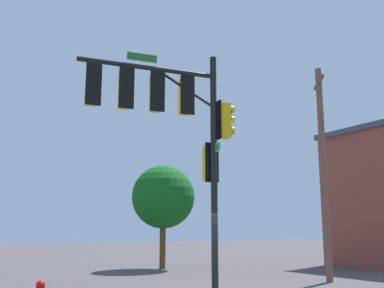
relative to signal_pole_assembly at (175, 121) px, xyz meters
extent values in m
cylinder|color=black|center=(-1.19, 0.27, -1.52)|extent=(0.20, 0.20, 7.38)
cylinder|color=black|center=(0.87, -0.08, 1.53)|extent=(4.15, 0.82, 0.14)
cylinder|color=black|center=(-0.26, 0.11, 1.03)|extent=(1.91, 0.39, 1.07)
cube|color=yellow|center=(-0.27, 0.11, 0.78)|extent=(0.38, 0.41, 1.10)
cube|color=black|center=(-0.24, 0.31, 0.78)|extent=(0.44, 0.12, 1.22)
sphere|color=maroon|center=(-0.31, -0.08, 1.12)|extent=(0.22, 0.22, 0.22)
cylinder|color=yellow|center=(-0.32, -0.14, 1.17)|extent=(0.25, 0.18, 0.23)
sphere|color=#FFFC14|center=(-0.31, -0.08, 0.78)|extent=(0.22, 0.22, 0.22)
cylinder|color=yellow|center=(-0.32, -0.14, 0.83)|extent=(0.25, 0.18, 0.23)
sphere|color=#0B621E|center=(-0.31, -0.08, 0.44)|extent=(0.22, 0.22, 0.22)
cylinder|color=yellow|center=(-0.32, -0.14, 0.49)|extent=(0.25, 0.18, 0.23)
cube|color=gold|center=(0.64, -0.04, 0.78)|extent=(0.38, 0.42, 1.10)
cube|color=black|center=(0.68, 0.16, 0.78)|extent=(0.44, 0.13, 1.22)
sphere|color=maroon|center=(0.61, -0.24, 1.12)|extent=(0.22, 0.22, 0.22)
cylinder|color=gold|center=(0.59, -0.29, 1.17)|extent=(0.25, 0.18, 0.23)
sphere|color=#FFFC14|center=(0.61, -0.24, 0.78)|extent=(0.22, 0.22, 0.22)
cylinder|color=gold|center=(0.59, -0.29, 0.83)|extent=(0.25, 0.18, 0.23)
sphere|color=#0B621E|center=(0.61, -0.24, 0.44)|extent=(0.22, 0.22, 0.22)
cylinder|color=gold|center=(0.59, -0.29, 0.49)|extent=(0.25, 0.18, 0.23)
cube|color=gold|center=(1.56, -0.19, 0.78)|extent=(0.37, 0.40, 1.10)
cube|color=black|center=(1.59, 0.01, 0.78)|extent=(0.44, 0.10, 1.22)
sphere|color=maroon|center=(1.53, -0.39, 1.12)|extent=(0.22, 0.22, 0.22)
cylinder|color=gold|center=(1.53, -0.45, 1.17)|extent=(0.25, 0.17, 0.23)
sphere|color=#FFFC14|center=(1.53, -0.39, 0.78)|extent=(0.22, 0.22, 0.22)
cylinder|color=gold|center=(1.53, -0.45, 0.83)|extent=(0.25, 0.17, 0.23)
sphere|color=#0B621E|center=(1.53, -0.39, 0.44)|extent=(0.22, 0.22, 0.22)
cylinder|color=gold|center=(1.53, -0.45, 0.49)|extent=(0.25, 0.17, 0.23)
cube|color=#E2B80E|center=(2.48, -0.34, 0.78)|extent=(0.36, 0.40, 1.10)
cube|color=black|center=(2.51, -0.15, 0.78)|extent=(0.44, 0.09, 1.22)
sphere|color=maroon|center=(2.45, -0.54, 1.12)|extent=(0.22, 0.22, 0.22)
cylinder|color=#E2B80E|center=(2.45, -0.60, 1.17)|extent=(0.25, 0.17, 0.23)
sphere|color=#FFFC14|center=(2.45, -0.54, 0.78)|extent=(0.22, 0.22, 0.22)
cylinder|color=#E2B80E|center=(2.45, -0.60, 0.83)|extent=(0.25, 0.17, 0.23)
sphere|color=#0B621E|center=(2.45, -0.54, 0.44)|extent=(0.22, 0.22, 0.22)
cylinder|color=#E2B80E|center=(2.45, -0.60, 0.49)|extent=(0.25, 0.17, 0.23)
cube|color=gold|center=(-1.54, 0.32, 0.13)|extent=(0.41, 0.37, 1.10)
cube|color=black|center=(-1.34, 0.29, 0.13)|extent=(0.11, 0.44, 1.22)
sphere|color=maroon|center=(-1.73, 0.36, 0.47)|extent=(0.22, 0.22, 0.22)
cylinder|color=gold|center=(-1.79, 0.37, 0.52)|extent=(0.18, 0.25, 0.23)
sphere|color=#FFFC14|center=(-1.73, 0.36, 0.13)|extent=(0.22, 0.22, 0.22)
cylinder|color=gold|center=(-1.79, 0.37, 0.18)|extent=(0.18, 0.25, 0.23)
sphere|color=#0B621E|center=(-1.73, 0.36, -0.21)|extent=(0.22, 0.22, 0.22)
cylinder|color=gold|center=(-1.79, 0.37, -0.16)|extent=(0.18, 0.25, 0.23)
cube|color=yellow|center=(-1.25, -0.08, -1.17)|extent=(0.37, 0.41, 1.10)
cube|color=black|center=(-1.22, 0.12, -1.17)|extent=(0.44, 0.11, 1.22)
sphere|color=maroon|center=(-1.28, -0.28, -0.83)|extent=(0.22, 0.22, 0.22)
cylinder|color=yellow|center=(-1.29, -0.34, -0.78)|extent=(0.25, 0.18, 0.23)
sphere|color=#FFFC14|center=(-1.28, -0.28, -1.17)|extent=(0.22, 0.22, 0.22)
cylinder|color=yellow|center=(-1.29, -0.34, -1.12)|extent=(0.25, 0.18, 0.23)
sphere|color=#0B621E|center=(-1.28, -0.28, -1.51)|extent=(0.22, 0.22, 0.22)
cylinder|color=yellow|center=(-1.29, -0.34, -1.46)|extent=(0.25, 0.18, 0.23)
cube|color=white|center=(1.08, -0.11, 1.83)|extent=(0.93, 0.17, 0.26)
cube|color=#1D6722|center=(1.08, -0.11, 1.83)|extent=(0.89, 0.18, 0.22)
cube|color=white|center=(-1.19, 0.27, -0.77)|extent=(0.17, 0.93, 0.26)
cube|color=#207631|center=(-1.19, 0.27, -0.77)|extent=(0.18, 0.89, 0.22)
cylinder|color=brown|center=(-7.70, -1.45, -0.82)|extent=(0.26, 0.26, 8.77)
cube|color=brown|center=(-7.70, -1.45, 2.96)|extent=(1.16, 1.52, 0.12)
sphere|color=red|center=(3.62, -0.05, -4.49)|extent=(0.22, 0.22, 0.22)
cylinder|color=brown|center=(-4.79, -10.18, -4.05)|extent=(0.32, 0.32, 2.32)
sphere|color=#135C1B|center=(-4.79, -10.18, -1.44)|extent=(3.40, 3.40, 3.40)
camera|label=1|loc=(6.16, 11.40, -3.19)|focal=41.71mm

